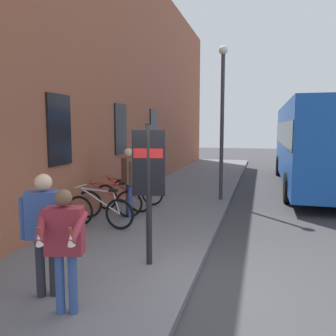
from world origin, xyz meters
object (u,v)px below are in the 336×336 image
bicycle_under_window (109,203)px  street_lamp (222,109)px  bicycle_mid_rack (100,211)px  transit_info_sign (149,172)px  bicycle_beside_lamp (137,191)px  tourist_with_hotdogs (64,238)px  city_bus (315,141)px  pedestrian_by_facade (129,175)px  pedestrian_near_bus (45,222)px  bicycle_nearest_sign (123,197)px

bicycle_under_window → street_lamp: (3.05, -2.53, 2.51)m
bicycle_mid_rack → street_lamp: 5.22m
bicycle_under_window → transit_info_sign: transit_info_sign is taller
bicycle_beside_lamp → tourist_with_hotdogs: (-6.13, -1.34, 0.60)m
bicycle_under_window → street_lamp: bearing=-39.7°
bicycle_beside_lamp → street_lamp: street_lamp is taller
bicycle_under_window → bicycle_beside_lamp: size_ratio=0.97×
city_bus → bicycle_under_window: bearing=140.2°
pedestrian_by_facade → pedestrian_near_bus: (-4.32, -0.50, -0.05)m
transit_info_sign → street_lamp: street_lamp is taller
pedestrian_near_bus → street_lamp: 7.52m
bicycle_nearest_sign → city_bus: bearing=-42.7°
bicycle_beside_lamp → pedestrian_by_facade: size_ratio=0.98×
transit_info_sign → street_lamp: 5.85m
bicycle_beside_lamp → bicycle_nearest_sign: bearing=175.7°
bicycle_under_window → city_bus: (7.00, -5.83, 1.41)m
tourist_with_hotdogs → street_lamp: (7.48, -1.05, 1.91)m
tourist_with_hotdogs → street_lamp: street_lamp is taller
pedestrian_near_bus → street_lamp: street_lamp is taller
pedestrian_near_bus → tourist_with_hotdogs: (-0.35, -0.51, -0.07)m
transit_info_sign → tourist_with_hotdogs: 1.97m
bicycle_under_window → bicycle_nearest_sign: (0.76, -0.06, 0.00)m
tourist_with_hotdogs → bicycle_mid_rack: bearing=20.3°
transit_info_sign → bicycle_mid_rack: bearing=45.9°
bicycle_mid_rack → city_bus: city_bus is taller
bicycle_under_window → transit_info_sign: 3.50m
tourist_with_hotdogs → pedestrian_by_facade: bearing=12.3°
bicycle_nearest_sign → tourist_with_hotdogs: size_ratio=1.11×
transit_info_sign → city_bus: bearing=-21.9°
bicycle_mid_rack → tourist_with_hotdogs: (-3.56, -1.31, 0.60)m
bicycle_mid_rack → pedestrian_near_bus: (-3.21, -0.80, 0.66)m
street_lamp → pedestrian_near_bus: bearing=167.6°
bicycle_beside_lamp → bicycle_under_window: bearing=175.5°
bicycle_mid_rack → bicycle_beside_lamp: (2.57, 0.03, 0.00)m
city_bus → pedestrian_near_bus: (-11.07, 4.87, -0.75)m
bicycle_mid_rack → pedestrian_by_facade: size_ratio=0.98×
city_bus → street_lamp: street_lamp is taller
bicycle_nearest_sign → pedestrian_near_bus: 4.96m
bicycle_beside_lamp → street_lamp: 3.72m
bicycle_under_window → bicycle_nearest_sign: 0.76m
bicycle_nearest_sign → pedestrian_by_facade: bearing=-142.2°
bicycle_mid_rack → city_bus: size_ratio=0.17×
city_bus → bicycle_nearest_sign: bearing=137.3°
city_bus → street_lamp: size_ratio=2.16×
bicycle_mid_rack → bicycle_nearest_sign: size_ratio=1.00×
city_bus → tourist_with_hotdogs: (-11.43, 4.35, -0.81)m
bicycle_under_window → tourist_with_hotdogs: bearing=-161.5°
pedestrian_by_facade → bicycle_beside_lamp: bearing=12.6°
bicycle_mid_rack → transit_info_sign: transit_info_sign is taller
pedestrian_by_facade → bicycle_nearest_sign: bearing=37.8°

